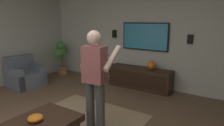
{
  "coord_description": "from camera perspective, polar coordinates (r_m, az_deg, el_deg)",
  "views": [
    {
      "loc": [
        -1.74,
        -2.19,
        1.81
      ],
      "look_at": [
        1.36,
        -0.12,
        0.99
      ],
      "focal_mm": 32.28,
      "sensor_mm": 36.0,
      "label": 1
    }
  ],
  "objects": [
    {
      "name": "wall_back_tv",
      "position": [
        5.47,
        10.07,
        7.8
      ],
      "size": [
        0.1,
        6.67,
        2.77
      ],
      "primitive_type": "cube",
      "color": "#B2B7AD",
      "rests_on": "ground"
    },
    {
      "name": "bowl",
      "position": [
        3.12,
        -20.86,
        -14.34
      ],
      "size": [
        0.21,
        0.21,
        0.1
      ],
      "primitive_type": "ellipsoid",
      "color": "orange",
      "rests_on": "coffee_table"
    },
    {
      "name": "person_standing",
      "position": [
        3.21,
        -4.77,
        -3.47
      ],
      "size": [
        0.56,
        0.56,
        1.64
      ],
      "rotation": [
        0.0,
        0.0,
        0.07
      ],
      "color": "#3F3F3F",
      "rests_on": "ground"
    },
    {
      "name": "vase_round",
      "position": [
        5.21,
        11.09,
        -0.57
      ],
      "size": [
        0.22,
        0.22,
        0.22
      ],
      "primitive_type": "sphere",
      "color": "orange",
      "rests_on": "media_console"
    },
    {
      "name": "armchair",
      "position": [
        6.0,
        -23.43,
        -3.4
      ],
      "size": [
        0.86,
        0.87,
        0.82
      ],
      "rotation": [
        0.0,
        0.0,
        -1.65
      ],
      "color": "slate",
      "rests_on": "ground"
    },
    {
      "name": "tv",
      "position": [
        5.41,
        9.29,
        7.43
      ],
      "size": [
        0.05,
        1.28,
        0.72
      ],
      "rotation": [
        0.0,
        0.0,
        3.14
      ],
      "color": "black"
    },
    {
      "name": "potted_plant_tall",
      "position": [
        6.8,
        -14.25,
        2.43
      ],
      "size": [
        0.47,
        0.37,
        1.11
      ],
      "color": "#9E6B4C",
      "rests_on": "ground"
    },
    {
      "name": "wall_speaker_left",
      "position": [
        5.06,
        21.25,
        6.3
      ],
      "size": [
        0.06,
        0.12,
        0.22
      ],
      "primitive_type": "cube",
      "color": "black"
    },
    {
      "name": "wall_speaker_right",
      "position": [
        5.88,
        0.69,
        8.25
      ],
      "size": [
        0.06,
        0.12,
        0.22
      ],
      "primitive_type": "cube",
      "color": "black"
    },
    {
      "name": "media_console",
      "position": [
        5.39,
        7.83,
        -4.23
      ],
      "size": [
        0.45,
        1.7,
        0.55
      ],
      "rotation": [
        0.0,
        0.0,
        3.14
      ],
      "color": "#332116",
      "rests_on": "ground"
    }
  ]
}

